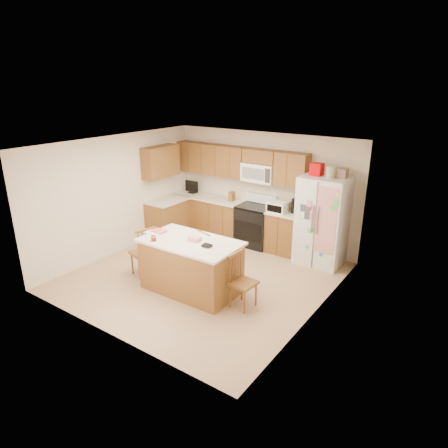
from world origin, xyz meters
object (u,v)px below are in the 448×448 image
Objects in this scene: stove at (255,225)px; windsor_chair_back at (210,256)px; windsor_chair_left at (144,252)px; windsor_chair_right at (242,282)px; refrigerator at (322,220)px; island at (191,265)px.

stove is 1.90m from windsor_chair_back.
windsor_chair_left is 2.14m from windsor_chair_right.
refrigerator is at bearing 80.57° from windsor_chair_right.
refrigerator is at bearing -2.30° from stove.
windsor_chair_left is 1.04× the size of windsor_chair_back.
windsor_chair_back is at bearing 153.52° from windsor_chair_right.
windsor_chair_back is at bearing -85.63° from stove.
refrigerator is at bearing 44.11° from windsor_chair_left.
stove is at bearing 93.43° from island.
windsor_chair_left is 1.06× the size of windsor_chair_right.
refrigerator is 2.19× the size of windsor_chair_right.
island is 1.90× the size of windsor_chair_back.
stove reaches higher than windsor_chair_left.
windsor_chair_right is at bearing -63.91° from stove.
windsor_chair_left is at bearing -110.87° from stove.
island reaches higher than windsor_chair_right.
windsor_chair_left reaches higher than windsor_chair_right.
windsor_chair_back reaches higher than windsor_chair_right.
windsor_chair_right is at bearing 2.49° from island.
windsor_chair_left is at bearing -177.20° from windsor_chair_right.
windsor_chair_back is (-0.00, 0.56, -0.03)m from island.
island is at bearing -177.51° from windsor_chair_right.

